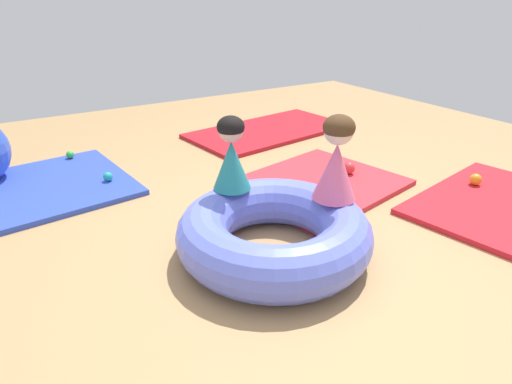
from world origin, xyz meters
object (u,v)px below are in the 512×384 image
Objects in this scene: inflatable_cushion at (274,232)px; child_in_teal at (231,154)px; play_ball_teal at (108,177)px; play_ball_red at (349,168)px; play_ball_green at (70,155)px; child_in_pink at (336,159)px; play_ball_orange at (476,179)px.

inflatable_cushion is 0.54m from child_in_teal.
child_in_teal reaches higher than inflatable_cushion.
play_ball_teal is (-0.51, 1.15, -0.45)m from child_in_teal.
inflatable_cushion is 11.27× the size of play_ball_red.
child_in_pink is at bearing -64.19° from play_ball_green.
play_ball_red reaches higher than play_ball_orange.
play_ball_green is at bearing 102.50° from play_ball_teal.
child_in_teal is at bearing -168.43° from play_ball_red.
play_ball_green is at bearing 107.95° from inflatable_cushion.
child_in_teal is 4.58× the size of play_ball_red.
play_ball_teal is 0.73m from play_ball_green.
child_in_pink reaches higher than play_ball_green.
play_ball_red is (0.79, 0.70, -0.46)m from child_in_pink.
play_ball_teal is (-0.57, 1.54, -0.07)m from inflatable_cushion.
child_in_pink is 2.61m from play_ball_green.
inflatable_cushion is 15.22× the size of play_ball_teal.
play_ball_orange is 3.47m from play_ball_green.
play_ball_orange is 1.29× the size of play_ball_green.
play_ball_green is (-0.67, 1.86, -0.45)m from child_in_teal.
inflatable_cushion reaches higher than play_ball_teal.
play_ball_orange is (1.87, -0.05, -0.07)m from inflatable_cushion.
child_in_teal is 2.03m from play_ball_green.
play_ball_green is (-2.60, 2.30, -0.01)m from play_ball_orange.
play_ball_teal is 0.83× the size of play_ball_orange.
child_in_teal is at bearing 99.01° from inflatable_cushion.
child_in_pink reaches higher than play_ball_red.
child_in_pink is 1.92m from play_ball_teal.
play_ball_teal reaches higher than play_ball_green.
play_ball_green is (-1.91, 1.61, -0.02)m from play_ball_red.
child_in_teal reaches higher than play_ball_orange.
play_ball_teal is at bearing 110.36° from inflatable_cushion.
play_ball_green is at bearing 124.33° from child_in_teal.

